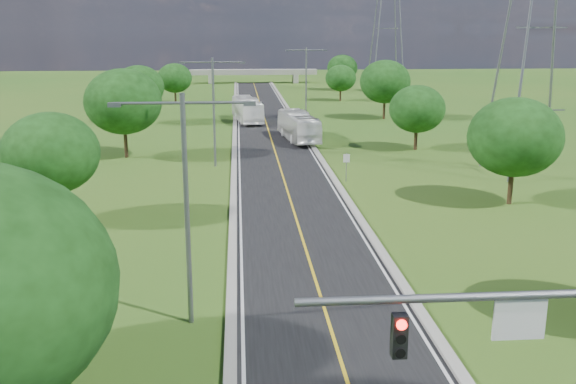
{
  "coord_description": "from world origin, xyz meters",
  "views": [
    {
      "loc": [
        -3.77,
        -14.11,
        12.49
      ],
      "look_at": [
        -0.88,
        23.02,
        3.0
      ],
      "focal_mm": 40.0,
      "sensor_mm": 36.0,
      "label": 1
    }
  ],
  "objects": [
    {
      "name": "ground",
      "position": [
        0.0,
        60.0,
        0.0
      ],
      "size": [
        260.0,
        260.0,
        0.0
      ],
      "primitive_type": "plane",
      "color": "#285718",
      "rests_on": "ground"
    },
    {
      "name": "road",
      "position": [
        0.0,
        66.0,
        0.03
      ],
      "size": [
        8.0,
        150.0,
        0.06
      ],
      "primitive_type": "cube",
      "color": "black",
      "rests_on": "ground"
    },
    {
      "name": "curb_left",
      "position": [
        -4.25,
        66.0,
        0.11
      ],
      "size": [
        0.5,
        150.0,
        0.22
      ],
      "primitive_type": "cube",
      "color": "gray",
      "rests_on": "ground"
    },
    {
      "name": "curb_right",
      "position": [
        4.25,
        66.0,
        0.11
      ],
      "size": [
        0.5,
        150.0,
        0.22
      ],
      "primitive_type": "cube",
      "color": "gray",
      "rests_on": "ground"
    },
    {
      "name": "signal_mast",
      "position": [
        3.68,
        -1.0,
        4.91
      ],
      "size": [
        8.54,
        0.33,
        7.2
      ],
      "color": "slate",
      "rests_on": "ground"
    },
    {
      "name": "speed_limit_sign",
      "position": [
        5.2,
        37.98,
        1.6
      ],
      "size": [
        0.55,
        0.09,
        2.4
      ],
      "color": "slate",
      "rests_on": "ground"
    },
    {
      "name": "overpass",
      "position": [
        0.0,
        140.0,
        2.41
      ],
      "size": [
        30.0,
        3.0,
        3.2
      ],
      "color": "gray",
      "rests_on": "ground"
    },
    {
      "name": "streetlight_near_left",
      "position": [
        -6.0,
        12.0,
        5.94
      ],
      "size": [
        5.9,
        0.25,
        10.0
      ],
      "color": "slate",
      "rests_on": "ground"
    },
    {
      "name": "streetlight_mid_left",
      "position": [
        -6.0,
        45.0,
        5.94
      ],
      "size": [
        5.9,
        0.25,
        10.0
      ],
      "color": "slate",
      "rests_on": "ground"
    },
    {
      "name": "streetlight_far_right",
      "position": [
        6.0,
        78.0,
        5.94
      ],
      "size": [
        5.9,
        0.25,
        10.0
      ],
      "color": "slate",
      "rests_on": "ground"
    },
    {
      "name": "power_tower_near",
      "position": [
        22.0,
        40.0,
        14.01
      ],
      "size": [
        9.0,
        6.4,
        28.0
      ],
      "color": "slate",
      "rests_on": "ground"
    },
    {
      "name": "power_tower_far",
      "position": [
        26.0,
        115.0,
        14.01
      ],
      "size": [
        9.0,
        6.4,
        28.0
      ],
      "color": "slate",
      "rests_on": "ground"
    },
    {
      "name": "tree_lb",
      "position": [
        -16.0,
        28.0,
        4.64
      ],
      "size": [
        6.3,
        6.3,
        7.33
      ],
      "color": "black",
      "rests_on": "ground"
    },
    {
      "name": "tree_lc",
      "position": [
        -15.0,
        50.0,
        5.58
      ],
      "size": [
        7.56,
        7.56,
        8.79
      ],
      "color": "black",
      "rests_on": "ground"
    },
    {
      "name": "tree_ld",
      "position": [
        -17.0,
        74.0,
        4.95
      ],
      "size": [
        6.72,
        6.72,
        7.82
      ],
      "color": "black",
      "rests_on": "ground"
    },
    {
      "name": "tree_le",
      "position": [
        -14.5,
        98.0,
        4.33
      ],
      "size": [
        5.88,
        5.88,
        6.84
      ],
      "color": "black",
      "rests_on": "ground"
    },
    {
      "name": "tree_rb",
      "position": [
        16.0,
        30.0,
        4.95
      ],
      "size": [
        6.72,
        6.72,
        7.82
      ],
      "color": "black",
      "rests_on": "ground"
    },
    {
      "name": "tree_rc",
      "position": [
        15.0,
        52.0,
        4.33
      ],
      "size": [
        5.88,
        5.88,
        6.84
      ],
      "color": "black",
      "rests_on": "ground"
    },
    {
      "name": "tree_rd",
      "position": [
        17.0,
        76.0,
        5.27
      ],
      "size": [
        7.14,
        7.14,
        8.3
      ],
      "color": "black",
      "rests_on": "ground"
    },
    {
      "name": "tree_re",
      "position": [
        14.5,
        100.0,
        4.02
      ],
      "size": [
        5.46,
        5.46,
        6.35
      ],
      "color": "black",
      "rests_on": "ground"
    },
    {
      "name": "tree_rf",
      "position": [
        18.0,
        120.0,
        4.64
      ],
      "size": [
        6.3,
        6.3,
        7.33
      ],
      "color": "black",
      "rests_on": "ground"
    },
    {
      "name": "bus_outbound",
      "position": [
        3.08,
        58.56,
        1.67
      ],
      "size": [
        4.12,
        11.81,
        3.22
      ],
      "primitive_type": "imported",
      "rotation": [
        0.0,
        0.0,
        3.27
      ],
      "color": "silver",
      "rests_on": "road"
    },
    {
      "name": "bus_inbound",
      "position": [
        -2.52,
        74.6,
        1.71
      ],
      "size": [
        4.32,
        12.08,
        3.29
      ],
      "primitive_type": "imported",
      "rotation": [
        0.0,
        0.0,
        0.13
      ],
      "color": "white",
      "rests_on": "road"
    }
  ]
}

